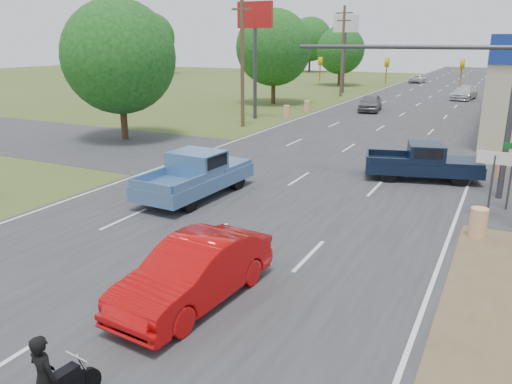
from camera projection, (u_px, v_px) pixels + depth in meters
The scene contains 25 objects.
main_road at pixel (402, 114), 43.94m from camera, with size 15.00×180.00×0.02m, color #2D2D30.
cross_road at pixel (314, 170), 25.18m from camera, with size 120.00×10.00×0.02m, color #2D2D30.
utility_pole_5 at pixel (242, 54), 36.28m from camera, with size 2.00×0.28×10.00m.
utility_pole_6 at pixel (343, 49), 56.74m from camera, with size 2.00×0.28×10.00m.
tree_0 at pixel (119, 57), 31.42m from camera, with size 7.14×7.14×8.84m.
tree_1 at pixel (274, 48), 49.87m from camera, with size 7.56×7.56×9.36m.
tree_2 at pixel (341, 50), 70.82m from camera, with size 6.72×6.72×8.32m.
tree_4 at pixel (151, 37), 95.65m from camera, with size 9.24×9.24×11.44m.
tree_6 at pixel (310, 39), 101.95m from camera, with size 8.82×8.82×10.92m.
barrel_0 at pixel (478, 223), 16.45m from camera, with size 0.56×0.56×1.00m, color orange.
barrel_1 at pixel (500, 168), 23.52m from camera, with size 0.56×0.56×1.00m, color orange.
barrel_2 at pixel (287, 111), 42.36m from camera, with size 0.56×0.56×1.00m, color orange.
barrel_3 at pixel (307, 106), 45.64m from camera, with size 0.56×0.56×1.00m, color orange.
pole_sign_left_near at pixel (255, 28), 39.58m from camera, with size 3.00×0.35×9.20m.
pole_sign_left_far at pixel (345, 33), 60.05m from camera, with size 3.00×0.35×9.20m.
lane_sign at pixel (494, 169), 17.66m from camera, with size 1.20×0.08×2.52m.
street_name_sign at pixel (512, 170), 18.76m from camera, with size 0.80×0.08×2.61m.
signal_mast at pixel (443, 78), 20.40m from camera, with size 9.12×0.40×7.00m.
red_convertible at pixel (194, 273), 12.25m from camera, with size 1.69×4.84×1.59m, color #B60808.
rider at pixel (45, 384), 8.28m from camera, with size 0.59×0.39×1.61m, color black.
blue_pickup at pixel (198, 173), 20.73m from camera, with size 2.49×5.85×1.91m.
navy_pickup at pixel (426, 162), 23.17m from camera, with size 5.51×3.26×1.72m.
distant_car_grey at pixel (370, 103), 45.70m from camera, with size 1.82×4.53×1.54m, color slate.
distant_car_silver at pixel (464, 93), 54.79m from camera, with size 2.07×5.10×1.48m, color silver.
distant_car_white at pixel (418, 79), 76.72m from camera, with size 2.00×4.34×1.21m, color silver.
Camera 1 is at (8.46, -5.09, 6.26)m, focal length 35.00 mm.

